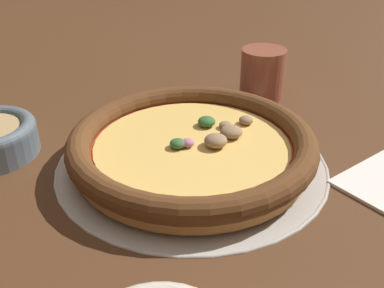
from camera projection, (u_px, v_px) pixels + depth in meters
The scene contains 4 objects.
ground_plane at pixel (192, 163), 0.60m from camera, with size 3.00×3.00×0.00m, color #4C2D19.
pizza_tray at pixel (192, 161), 0.60m from camera, with size 0.36×0.36×0.01m.
pizza at pixel (192, 145), 0.58m from camera, with size 0.32×0.32×0.04m.
drinking_cup at pixel (263, 73), 0.77m from camera, with size 0.08×0.08×0.08m.
Camera 1 is at (0.40, 0.31, 0.32)m, focal length 42.00 mm.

